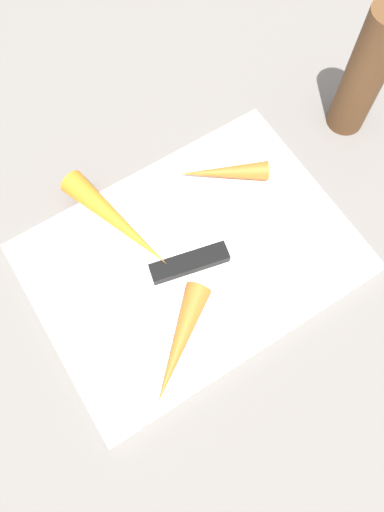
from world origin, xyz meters
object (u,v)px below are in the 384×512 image
(knife, at_px, (201,259))
(carrot_longest, at_px, (117,221))
(cutting_board, at_px, (192,258))
(pepper_grinder, at_px, (366,73))
(carrot_shortest, at_px, (222,172))
(carrot_medium, at_px, (179,343))

(knife, bearing_deg, carrot_longest, 136.48)
(cutting_board, relative_size, pepper_grinder, 2.07)
(cutting_board, distance_m, pepper_grinder, 0.29)
(cutting_board, relative_size, carrot_longest, 2.32)
(carrot_shortest, relative_size, carrot_medium, 0.85)
(carrot_medium, height_order, pepper_grinder, pepper_grinder)
(cutting_board, height_order, knife, knife)
(knife, height_order, pepper_grinder, pepper_grinder)
(cutting_board, distance_m, knife, 0.02)
(carrot_longest, bearing_deg, carrot_medium, -20.38)
(cutting_board, bearing_deg, carrot_medium, -129.61)
(knife, distance_m, pepper_grinder, 0.29)
(cutting_board, bearing_deg, pepper_grinder, 12.11)
(knife, bearing_deg, carrot_shortest, 57.28)
(carrot_shortest, bearing_deg, carrot_medium, 74.05)
(carrot_shortest, xyz_separation_m, carrot_medium, (-0.15, -0.15, 0.00))
(carrot_shortest, xyz_separation_m, pepper_grinder, (0.19, -0.01, 0.06))
(carrot_shortest, height_order, pepper_grinder, pepper_grinder)
(carrot_medium, bearing_deg, knife, -174.32)
(carrot_longest, relative_size, pepper_grinder, 0.89)
(carrot_medium, bearing_deg, carrot_longest, -133.72)
(carrot_longest, bearing_deg, carrot_shortest, 70.67)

